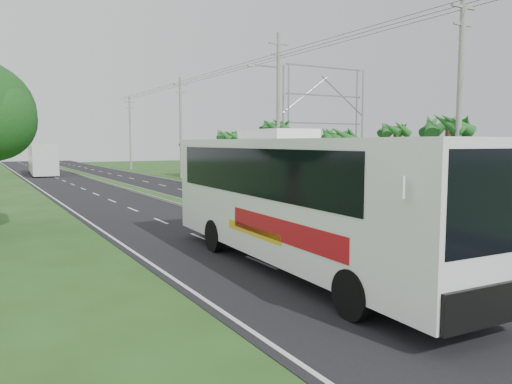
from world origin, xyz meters
TOP-DOWN VIEW (x-y plane):
  - ground at (0.00, 0.00)m, footprint 180.00×180.00m
  - road_asphalt at (0.00, 20.00)m, footprint 14.00×160.00m
  - median_strip at (0.00, 20.00)m, footprint 1.20×160.00m
  - lane_edge_left at (-6.70, 20.00)m, footprint 0.12×160.00m
  - lane_edge_right at (6.70, 20.00)m, footprint 0.12×160.00m
  - shop_near at (14.00, 6.00)m, footprint 8.60×12.60m
  - shop_mid at (14.00, 22.00)m, footprint 7.60×10.60m
  - shop_far at (14.00, 36.00)m, footprint 8.60×11.60m
  - palm_verge_a at (9.00, 3.00)m, footprint 2.40×2.40m
  - palm_verge_b at (9.40, 12.00)m, footprint 2.40×2.40m
  - palm_verge_c at (8.80, 19.00)m, footprint 2.40×2.40m
  - palm_verge_d at (9.30, 28.00)m, footprint 2.40×2.40m
  - palm_behind_shop at (17.50, 15.00)m, footprint 2.40×2.40m
  - utility_pole_a at (8.50, 2.00)m, footprint 1.60×0.28m
  - utility_pole_b at (8.47, 18.00)m, footprint 3.20×0.28m
  - utility_pole_c at (8.50, 38.00)m, footprint 1.60×0.28m
  - utility_pole_d at (8.50, 58.00)m, footprint 1.60×0.28m
  - billboard_lattice at (22.00, 30.00)m, footprint 10.18×1.18m
  - coach_bus_main at (-2.94, -1.28)m, footprint 3.35×13.66m
  - coach_bus_far at (-4.07, 52.08)m, footprint 3.47×12.73m
  - motorcyclist at (0.15, 3.85)m, footprint 1.60×0.81m

SIDE VIEW (x-z plane):
  - ground at x=0.00m, z-range 0.00..0.00m
  - lane_edge_left at x=-6.70m, z-range 0.00..0.00m
  - lane_edge_right at x=6.70m, z-range 0.00..0.00m
  - road_asphalt at x=0.00m, z-range 0.00..0.02m
  - median_strip at x=0.00m, z-range 0.01..0.20m
  - motorcyclist at x=0.15m, z-range -0.27..2.06m
  - shop_near at x=14.00m, z-range 0.02..3.54m
  - shop_mid at x=14.00m, z-range 0.02..3.69m
  - shop_far at x=14.00m, z-range 0.02..3.84m
  - coach_bus_far at x=-4.07m, z-range 0.25..3.91m
  - coach_bus_main at x=-2.94m, z-range 0.22..4.60m
  - palm_verge_b at x=9.40m, z-range 1.83..6.88m
  - palm_verge_d at x=9.30m, z-range 1.92..7.17m
  - palm_verge_a at x=9.00m, z-range 2.02..7.47m
  - palm_behind_shop at x=17.50m, z-range 2.11..7.76m
  - palm_verge_c at x=8.80m, z-range 2.20..8.05m
  - utility_pole_d at x=8.50m, z-range 0.17..10.67m
  - utility_pole_a at x=8.50m, z-range 0.17..11.17m
  - utility_pole_c at x=8.50m, z-range 0.17..11.17m
  - utility_pole_b at x=8.47m, z-range 0.26..12.26m
  - billboard_lattice at x=22.00m, z-range 0.79..12.86m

